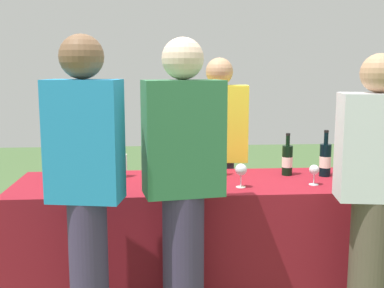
# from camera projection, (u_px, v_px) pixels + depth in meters

# --- Properties ---
(ground_plane) EXTENTS (12.00, 12.00, 0.00)m
(ground_plane) POSITION_uv_depth(u_px,v_px,m) (192.00, 287.00, 3.29)
(ground_plane) COLOR #476638
(tasting_table) EXTENTS (2.32, 0.75, 0.74)m
(tasting_table) POSITION_uv_depth(u_px,v_px,m) (192.00, 235.00, 3.23)
(tasting_table) COLOR maroon
(tasting_table) RESTS_ON ground_plane
(wine_bottle_0) EXTENTS (0.07, 0.07, 0.33)m
(wine_bottle_0) POSITION_uv_depth(u_px,v_px,m) (62.00, 160.00, 3.27)
(wine_bottle_0) COLOR black
(wine_bottle_0) RESTS_ON tasting_table
(wine_bottle_1) EXTENTS (0.08, 0.08, 0.33)m
(wine_bottle_1) POSITION_uv_depth(u_px,v_px,m) (115.00, 160.00, 3.25)
(wine_bottle_1) COLOR black
(wine_bottle_1) RESTS_ON tasting_table
(wine_bottle_2) EXTENTS (0.07, 0.07, 0.31)m
(wine_bottle_2) POSITION_uv_depth(u_px,v_px,m) (176.00, 160.00, 3.32)
(wine_bottle_2) COLOR black
(wine_bottle_2) RESTS_ON tasting_table
(wine_bottle_3) EXTENTS (0.07, 0.07, 0.31)m
(wine_bottle_3) POSITION_uv_depth(u_px,v_px,m) (194.00, 162.00, 3.23)
(wine_bottle_3) COLOR black
(wine_bottle_3) RESTS_ON tasting_table
(wine_bottle_4) EXTENTS (0.07, 0.07, 0.32)m
(wine_bottle_4) POSITION_uv_depth(u_px,v_px,m) (216.00, 159.00, 3.31)
(wine_bottle_4) COLOR black
(wine_bottle_4) RESTS_ON tasting_table
(wine_bottle_5) EXTENTS (0.07, 0.07, 0.30)m
(wine_bottle_5) POSITION_uv_depth(u_px,v_px,m) (287.00, 160.00, 3.34)
(wine_bottle_5) COLOR black
(wine_bottle_5) RESTS_ON tasting_table
(wine_bottle_6) EXTENTS (0.08, 0.08, 0.32)m
(wine_bottle_6) POSITION_uv_depth(u_px,v_px,m) (325.00, 160.00, 3.31)
(wine_bottle_6) COLOR black
(wine_bottle_6) RESTS_ON tasting_table
(wine_glass_0) EXTENTS (0.07, 0.07, 0.13)m
(wine_glass_0) POSITION_uv_depth(u_px,v_px,m) (110.00, 172.00, 3.04)
(wine_glass_0) COLOR silver
(wine_glass_0) RESTS_ON tasting_table
(wine_glass_1) EXTENTS (0.07, 0.07, 0.15)m
(wine_glass_1) POSITION_uv_depth(u_px,v_px,m) (241.00, 170.00, 3.00)
(wine_glass_1) COLOR silver
(wine_glass_1) RESTS_ON tasting_table
(wine_glass_2) EXTENTS (0.06, 0.06, 0.13)m
(wine_glass_2) POSITION_uv_depth(u_px,v_px,m) (314.00, 171.00, 3.06)
(wine_glass_2) COLOR silver
(wine_glass_2) RESTS_ON tasting_table
(ice_bucket) EXTENTS (0.21, 0.21, 0.19)m
(ice_bucket) POSITION_uv_depth(u_px,v_px,m) (80.00, 169.00, 3.12)
(ice_bucket) COLOR silver
(ice_bucket) RESTS_ON tasting_table
(server_pouring) EXTENTS (0.47, 0.29, 1.56)m
(server_pouring) POSITION_uv_depth(u_px,v_px,m) (219.00, 153.00, 3.74)
(server_pouring) COLOR #3F3351
(server_pouring) RESTS_ON ground_plane
(guest_0) EXTENTS (0.40, 0.26, 1.65)m
(guest_0) POSITION_uv_depth(u_px,v_px,m) (86.00, 183.00, 2.44)
(guest_0) COLOR #3F3351
(guest_0) RESTS_ON ground_plane
(guest_1) EXTENTS (0.45, 0.29, 1.64)m
(guest_1) POSITION_uv_depth(u_px,v_px,m) (183.00, 181.00, 2.57)
(guest_1) COLOR #3F3351
(guest_1) RESTS_ON ground_plane
(guest_2) EXTENTS (0.42, 0.27, 1.56)m
(guest_2) POSITION_uv_depth(u_px,v_px,m) (373.00, 187.00, 2.62)
(guest_2) COLOR brown
(guest_2) RESTS_ON ground_plane
(menu_board) EXTENTS (0.50, 0.06, 0.77)m
(menu_board) POSITION_uv_depth(u_px,v_px,m) (98.00, 200.00, 4.04)
(menu_board) COLOR white
(menu_board) RESTS_ON ground_plane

